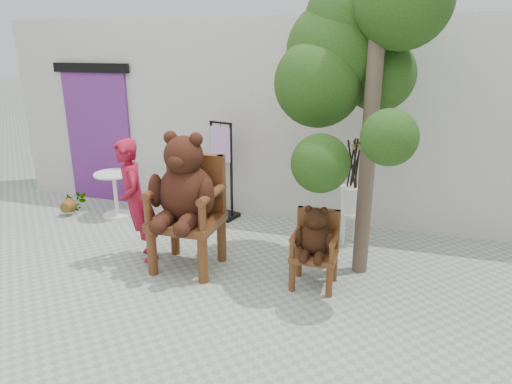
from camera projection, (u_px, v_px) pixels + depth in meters
ground_plane at (203, 298)px, 4.92m from camera, size 60.00×60.00×0.00m
back_wall at (278, 117)px, 7.27m from camera, size 9.00×1.00×3.00m
doorway at (99, 134)px, 7.75m from camera, size 1.40×0.11×2.33m
chair_big at (186, 193)px, 5.34m from camera, size 0.80×0.88×1.68m
chair_small at (315, 240)px, 5.03m from camera, size 0.49×0.51×0.96m
person at (137, 201)px, 5.59m from camera, size 0.64×0.67×1.55m
cafe_table at (115, 189)px, 7.17m from camera, size 0.60×0.60×0.70m
display_stand at (222, 182)px, 7.06m from camera, size 0.52×0.45×1.51m
stool_bucket at (351, 199)px, 6.09m from camera, size 0.32×0.32×1.45m
tree at (357, 45)px, 5.05m from camera, size 1.86×2.00×3.55m
potted_plant at (72, 202)px, 7.33m from camera, size 0.38×0.34×0.39m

